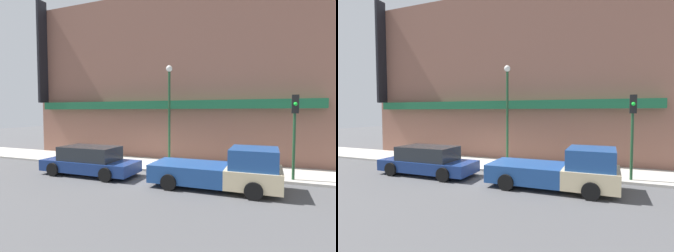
{
  "view_description": "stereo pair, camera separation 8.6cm",
  "coord_description": "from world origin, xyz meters",
  "views": [
    {
      "loc": [
        6.41,
        -12.16,
        3.1
      ],
      "look_at": [
        1.2,
        1.28,
        2.32
      ],
      "focal_mm": 28.0,
      "sensor_mm": 36.0,
      "label": 1
    },
    {
      "loc": [
        6.49,
        -12.13,
        3.1
      ],
      "look_at": [
        1.2,
        1.28,
        2.32
      ],
      "focal_mm": 28.0,
      "sensor_mm": 36.0,
      "label": 2
    }
  ],
  "objects": [
    {
      "name": "parked_car",
      "position": [
        -1.79,
        -1.64,
        0.69
      ],
      "size": [
        4.83,
        1.98,
        1.41
      ],
      "rotation": [
        0.0,
        0.0,
        0.0
      ],
      "color": "navy",
      "rests_on": "ground"
    },
    {
      "name": "sidewalk",
      "position": [
        0.0,
        1.6,
        0.06
      ],
      "size": [
        36.0,
        3.21,
        0.12
      ],
      "color": "#B7B2A8",
      "rests_on": "ground"
    },
    {
      "name": "ground_plane",
      "position": [
        0.0,
        0.0,
        0.0
      ],
      "size": [
        80.0,
        80.0,
        0.0
      ],
      "primitive_type": "plane",
      "color": "#4C4C4F"
    },
    {
      "name": "street_lamp",
      "position": [
        1.1,
        1.74,
        3.61
      ],
      "size": [
        0.36,
        0.36,
        5.6
      ],
      "color": "#1E4728",
      "rests_on": "sidewalk"
    },
    {
      "name": "pickup_truck",
      "position": [
        4.72,
        -1.64,
        0.74
      ],
      "size": [
        5.15,
        2.25,
        1.71
      ],
      "rotation": [
        0.0,
        0.0,
        0.03
      ],
      "color": "beige",
      "rests_on": "ground"
    },
    {
      "name": "traffic_light",
      "position": [
        7.44,
        0.36,
        2.67
      ],
      "size": [
        0.28,
        0.42,
        3.71
      ],
      "color": "#1E4728",
      "rests_on": "sidewalk"
    },
    {
      "name": "fire_hydrant",
      "position": [
        2.23,
        0.52,
        0.43
      ],
      "size": [
        0.19,
        0.19,
        0.62
      ],
      "color": "#196633",
      "rests_on": "sidewalk"
    },
    {
      "name": "building",
      "position": [
        -0.02,
        4.69,
        5.33
      ],
      "size": [
        19.8,
        3.8,
        11.24
      ],
      "color": "brown",
      "rests_on": "ground"
    }
  ]
}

